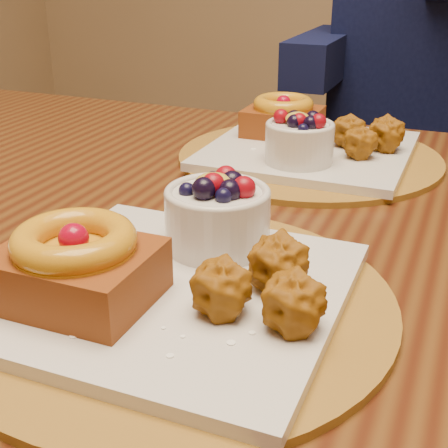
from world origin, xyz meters
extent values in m
cube|color=#39170A|center=(-0.04, 0.05, 0.73)|extent=(1.60, 0.90, 0.04)
cylinder|color=#39170A|center=(-0.76, 0.42, 0.36)|extent=(0.06, 0.06, 0.71)
cylinder|color=brown|center=(-0.04, -0.17, 0.76)|extent=(0.38, 0.38, 0.01)
cube|color=silver|center=(-0.04, -0.17, 0.77)|extent=(0.28, 0.28, 0.01)
cube|color=#491D06|center=(-0.10, -0.22, 0.80)|extent=(0.12, 0.10, 0.04)
torus|color=#985209|center=(-0.10, -0.22, 0.83)|extent=(0.10, 0.10, 0.02)
sphere|color=maroon|center=(-0.10, -0.22, 0.83)|extent=(0.02, 0.02, 0.02)
sphere|color=#96570A|center=(0.04, -0.14, 0.80)|extent=(0.05, 0.05, 0.05)
sphere|color=#96570A|center=(0.01, -0.19, 0.80)|extent=(0.05, 0.05, 0.05)
sphere|color=#96570A|center=(0.07, -0.19, 0.80)|extent=(0.05, 0.05, 0.05)
cylinder|color=silver|center=(-0.04, -0.09, 0.80)|extent=(0.10, 0.10, 0.06)
torus|color=silver|center=(-0.04, -0.09, 0.83)|extent=(0.10, 0.10, 0.01)
ellipsoid|color=gold|center=(-0.04, -0.09, 0.84)|extent=(0.04, 0.04, 0.02)
cylinder|color=brown|center=(-0.04, 0.27, 0.76)|extent=(0.38, 0.38, 0.01)
cube|color=silver|center=(-0.04, 0.27, 0.77)|extent=(0.28, 0.28, 0.01)
cube|color=#491D06|center=(-0.10, 0.32, 0.80)|extent=(0.11, 0.09, 0.04)
torus|color=#985209|center=(-0.10, 0.32, 0.82)|extent=(0.09, 0.09, 0.02)
sphere|color=maroon|center=(-0.10, 0.32, 0.82)|extent=(0.02, 0.02, 0.02)
sphere|color=#96570A|center=(0.03, 0.25, 0.80)|extent=(0.04, 0.04, 0.04)
sphere|color=#96570A|center=(0.01, 0.29, 0.80)|extent=(0.04, 0.04, 0.04)
sphere|color=#96570A|center=(0.06, 0.29, 0.80)|extent=(0.04, 0.04, 0.04)
cylinder|color=silver|center=(-0.04, 0.19, 0.80)|extent=(0.09, 0.09, 0.05)
torus|color=silver|center=(-0.04, 0.19, 0.83)|extent=(0.09, 0.09, 0.01)
ellipsoid|color=gold|center=(-0.04, 0.19, 0.83)|extent=(0.03, 0.03, 0.02)
cube|color=black|center=(0.14, 0.82, 0.44)|extent=(0.56, 0.56, 0.04)
cylinder|color=black|center=(-0.10, 0.72, 0.21)|extent=(0.03, 0.03, 0.42)
cylinder|color=black|center=(0.05, 1.06, 0.21)|extent=(0.03, 0.03, 0.42)
cube|color=black|center=(-0.13, 0.67, 0.84)|extent=(0.09, 0.32, 0.09)
camera|label=1|loc=(0.17, -0.58, 1.04)|focal=50.00mm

